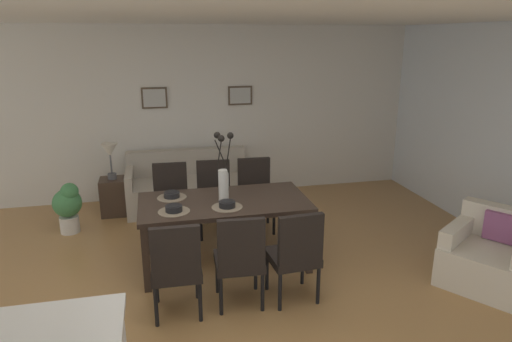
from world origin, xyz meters
name	(u,v)px	position (x,y,z in m)	size (l,w,h in m)	color
ground_plane	(214,306)	(0.00, 0.00, 0.00)	(9.00, 9.00, 0.00)	#A87A47
back_wall_panel	(183,113)	(0.00, 3.25, 1.30)	(9.00, 0.10, 2.60)	silver
ceiling_panel	(200,11)	(0.00, 0.40, 2.64)	(9.00, 7.20, 0.08)	white
dining_table	(224,207)	(0.24, 0.82, 0.66)	(1.80, 0.94, 0.74)	#33261E
dining_chair_near_left	(176,265)	(-0.34, -0.09, 0.51)	(0.45, 0.45, 0.92)	black
dining_chair_near_right	(171,197)	(-0.30, 1.70, 0.51)	(0.46, 0.46, 0.92)	black
dining_chair_far_left	(240,256)	(0.24, -0.05, 0.51)	(0.46, 0.46, 0.92)	black
dining_chair_far_right	(214,194)	(0.25, 1.70, 0.51)	(0.47, 0.47, 0.92)	black
dining_chair_mid_left	(296,252)	(0.76, -0.08, 0.51)	(0.47, 0.47, 0.92)	black
dining_chair_mid_right	(255,191)	(0.78, 1.70, 0.51)	(0.46, 0.46, 0.92)	black
centerpiece_vase	(223,175)	(0.24, 0.82, 1.02)	(0.21, 0.23, 0.73)	silver
placemat_near_left	(174,211)	(-0.30, 0.61, 0.74)	(0.32, 0.32, 0.01)	#7F705B
bowl_near_left	(174,208)	(-0.30, 0.61, 0.78)	(0.17, 0.17, 0.07)	black
placemat_near_right	(172,197)	(-0.30, 1.03, 0.74)	(0.32, 0.32, 0.01)	#7F705B
bowl_near_right	(172,194)	(-0.30, 1.03, 0.78)	(0.17, 0.17, 0.07)	black
placemat_far_left	(227,207)	(0.24, 0.61, 0.74)	(0.32, 0.32, 0.01)	#7F705B
bowl_far_left	(227,204)	(0.24, 0.61, 0.78)	(0.17, 0.17, 0.07)	black
sofa	(189,188)	(0.01, 2.70, 0.28)	(1.77, 0.84, 0.80)	#B2A899
side_table	(114,197)	(-1.06, 2.62, 0.26)	(0.36, 0.36, 0.52)	#3D2D23
table_lamp	(110,153)	(-1.06, 2.62, 0.89)	(0.22, 0.22, 0.51)	#4C4C51
armchair	(491,257)	(2.79, -0.20, 0.29)	(1.11, 1.11, 0.75)	beige
framed_picture_left	(154,98)	(-0.41, 3.18, 1.56)	(0.37, 0.03, 0.31)	#473828
framed_picture_center	(240,96)	(0.88, 3.18, 1.56)	(0.37, 0.03, 0.29)	#473828
potted_plant	(68,205)	(-1.57, 2.08, 0.37)	(0.36, 0.36, 0.67)	silver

